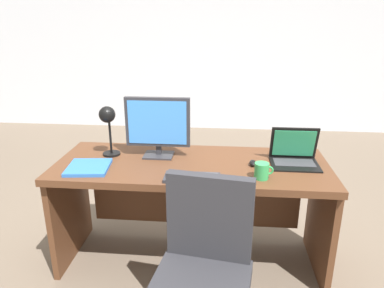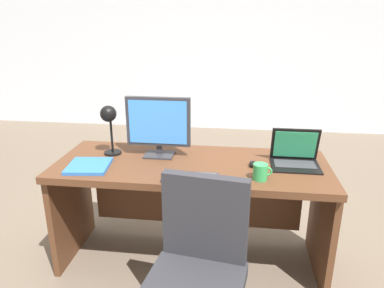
{
  "view_description": "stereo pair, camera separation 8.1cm",
  "coord_description": "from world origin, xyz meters",
  "px_view_note": "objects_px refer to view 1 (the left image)",
  "views": [
    {
      "loc": [
        0.2,
        -2.17,
        1.65
      ],
      "look_at": [
        0.0,
        0.04,
        0.87
      ],
      "focal_mm": 33.41,
      "sensor_mm": 36.0,
      "label": 1
    },
    {
      "loc": [
        0.28,
        -2.16,
        1.65
      ],
      "look_at": [
        0.0,
        0.04,
        0.87
      ],
      "focal_mm": 33.41,
      "sensor_mm": 36.0,
      "label": 2
    }
  ],
  "objects_px": {
    "monitor": "(158,124)",
    "desk_lamp": "(108,121)",
    "laptop": "(294,152)",
    "coffee_mug": "(262,171)",
    "desk": "(192,187)",
    "mouse": "(253,163)",
    "keyboard": "(192,178)",
    "book": "(88,167)"
  },
  "relations": [
    {
      "from": "monitor",
      "to": "desk_lamp",
      "type": "distance_m",
      "value": 0.33
    },
    {
      "from": "laptop",
      "to": "coffee_mug",
      "type": "distance_m",
      "value": 0.37
    },
    {
      "from": "desk",
      "to": "coffee_mug",
      "type": "xyz_separation_m",
      "value": [
        0.44,
        -0.25,
        0.25
      ]
    },
    {
      "from": "laptop",
      "to": "mouse",
      "type": "height_order",
      "value": "laptop"
    },
    {
      "from": "desk",
      "to": "monitor",
      "type": "distance_m",
      "value": 0.49
    },
    {
      "from": "laptop",
      "to": "coffee_mug",
      "type": "height_order",
      "value": "laptop"
    },
    {
      "from": "laptop",
      "to": "desk_lamp",
      "type": "xyz_separation_m",
      "value": [
        -1.24,
        -0.0,
        0.18
      ]
    },
    {
      "from": "desk_lamp",
      "to": "mouse",
      "type": "bearing_deg",
      "value": -4.91
    },
    {
      "from": "desk",
      "to": "mouse",
      "type": "relative_size",
      "value": 22.61
    },
    {
      "from": "laptop",
      "to": "desk_lamp",
      "type": "distance_m",
      "value": 1.25
    },
    {
      "from": "desk_lamp",
      "to": "keyboard",
      "type": "bearing_deg",
      "value": -28.94
    },
    {
      "from": "monitor",
      "to": "book",
      "type": "relative_size",
      "value": 1.51
    },
    {
      "from": "laptop",
      "to": "desk_lamp",
      "type": "height_order",
      "value": "desk_lamp"
    },
    {
      "from": "monitor",
      "to": "keyboard",
      "type": "distance_m",
      "value": 0.5
    },
    {
      "from": "monitor",
      "to": "book",
      "type": "height_order",
      "value": "monitor"
    },
    {
      "from": "monitor",
      "to": "coffee_mug",
      "type": "xyz_separation_m",
      "value": [
        0.68,
        -0.31,
        -0.18
      ]
    },
    {
      "from": "desk_lamp",
      "to": "coffee_mug",
      "type": "relative_size",
      "value": 3.12
    },
    {
      "from": "laptop",
      "to": "keyboard",
      "type": "height_order",
      "value": "laptop"
    },
    {
      "from": "keyboard",
      "to": "coffee_mug",
      "type": "relative_size",
      "value": 2.92
    },
    {
      "from": "desk",
      "to": "coffee_mug",
      "type": "distance_m",
      "value": 0.56
    },
    {
      "from": "desk",
      "to": "desk_lamp",
      "type": "height_order",
      "value": "desk_lamp"
    },
    {
      "from": "laptop",
      "to": "book",
      "type": "distance_m",
      "value": 1.33
    },
    {
      "from": "desk_lamp",
      "to": "coffee_mug",
      "type": "distance_m",
      "value": 1.07
    },
    {
      "from": "keyboard",
      "to": "book",
      "type": "distance_m",
      "value": 0.67
    },
    {
      "from": "mouse",
      "to": "coffee_mug",
      "type": "distance_m",
      "value": 0.2
    },
    {
      "from": "keyboard",
      "to": "mouse",
      "type": "distance_m",
      "value": 0.45
    },
    {
      "from": "keyboard",
      "to": "desk_lamp",
      "type": "relative_size",
      "value": 0.94
    },
    {
      "from": "monitor",
      "to": "coffee_mug",
      "type": "relative_size",
      "value": 3.87
    },
    {
      "from": "laptop",
      "to": "mouse",
      "type": "xyz_separation_m",
      "value": [
        -0.27,
        -0.08,
        -0.05
      ]
    },
    {
      "from": "laptop",
      "to": "mouse",
      "type": "distance_m",
      "value": 0.29
    },
    {
      "from": "desk_lamp",
      "to": "monitor",
      "type": "bearing_deg",
      "value": 5.09
    },
    {
      "from": "monitor",
      "to": "mouse",
      "type": "xyz_separation_m",
      "value": [
        0.64,
        -0.11,
        -0.21
      ]
    },
    {
      "from": "desk",
      "to": "mouse",
      "type": "height_order",
      "value": "mouse"
    },
    {
      "from": "monitor",
      "to": "coffee_mug",
      "type": "distance_m",
      "value": 0.76
    },
    {
      "from": "keyboard",
      "to": "book",
      "type": "bearing_deg",
      "value": 171.9
    },
    {
      "from": "keyboard",
      "to": "desk_lamp",
      "type": "bearing_deg",
      "value": 151.06
    },
    {
      "from": "mouse",
      "to": "coffee_mug",
      "type": "bearing_deg",
      "value": -79.0
    },
    {
      "from": "desk",
      "to": "laptop",
      "type": "xyz_separation_m",
      "value": [
        0.67,
        0.03,
        0.27
      ]
    },
    {
      "from": "desk",
      "to": "mouse",
      "type": "distance_m",
      "value": 0.46
    },
    {
      "from": "keyboard",
      "to": "coffee_mug",
      "type": "bearing_deg",
      "value": 7.13
    },
    {
      "from": "desk",
      "to": "book",
      "type": "bearing_deg",
      "value": -162.27
    },
    {
      "from": "laptop",
      "to": "coffee_mug",
      "type": "xyz_separation_m",
      "value": [
        -0.23,
        -0.28,
        -0.02
      ]
    }
  ]
}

